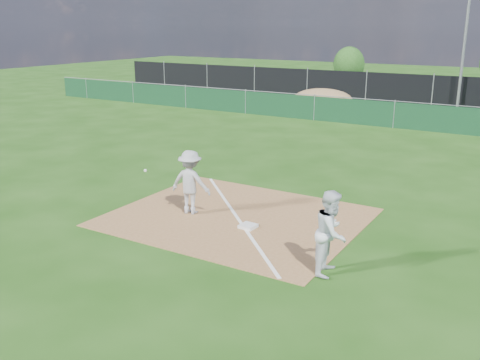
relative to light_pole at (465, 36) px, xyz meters
name	(u,v)px	position (x,y,z in m)	size (l,w,h in m)	color
ground	(357,149)	(-1.50, -12.70, -4.00)	(90.00, 90.00, 0.00)	#1A430E
infield_dirt	(237,217)	(-1.50, -21.70, -3.99)	(6.00, 5.00, 0.02)	brown
foul_line	(237,217)	(-1.50, -21.70, -3.98)	(0.08, 7.00, 0.01)	white
green_fence	(394,115)	(-1.50, -7.70, -3.40)	(44.00, 0.05, 1.20)	#0E341B
dirt_mound	(323,99)	(-6.50, -4.20, -3.42)	(3.38, 2.60, 1.17)	olive
black_fence	(433,91)	(-1.50, 0.30, -3.10)	(46.00, 0.04, 1.80)	black
parking_lot	(448,96)	(-1.50, 5.30, -4.00)	(46.00, 9.00, 0.01)	black
light_pole	(465,36)	(0.00, 0.00, 0.00)	(0.16, 0.16, 8.00)	slate
first_base	(248,226)	(-0.88, -22.19, -3.94)	(0.37, 0.37, 0.08)	silver
play_at_first	(190,182)	(-2.66, -22.05, -3.16)	(1.92, 0.76, 1.64)	#B5B5B7
runner	(331,232)	(1.66, -23.38, -3.16)	(0.82, 0.64, 1.68)	silver
car_left	(364,81)	(-7.24, 5.12, -3.30)	(1.62, 4.03, 1.37)	#ACAEB4
car_mid	(427,87)	(-2.62, 4.12, -3.31)	(1.44, 4.12, 1.36)	black
tree_left	(349,65)	(-9.96, 9.32, -2.49)	(2.47, 2.47, 2.93)	#382316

